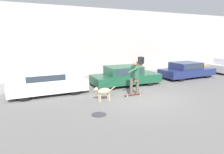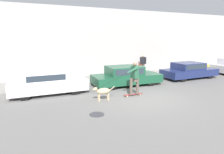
{
  "view_description": "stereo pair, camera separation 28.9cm",
  "coord_description": "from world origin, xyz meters",
  "px_view_note": "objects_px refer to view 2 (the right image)",
  "views": [
    {
      "loc": [
        -5.78,
        -8.18,
        3.07
      ],
      "look_at": [
        -1.11,
        1.35,
        0.95
      ],
      "focal_mm": 32.0,
      "sensor_mm": 36.0,
      "label": 1
    },
    {
      "loc": [
        -5.52,
        -8.3,
        3.07
      ],
      "look_at": [
        -1.11,
        1.35,
        0.95
      ],
      "focal_mm": 32.0,
      "sensor_mm": 36.0,
      "label": 2
    }
  ],
  "objects_px": {
    "skateboarder": "(134,77)",
    "pedestrian_with_bag": "(143,63)",
    "parked_car_0": "(48,83)",
    "dog": "(103,91)",
    "fire_hydrant": "(208,69)",
    "parked_car_1": "(126,76)",
    "parked_car_2": "(189,71)"
  },
  "relations": [
    {
      "from": "dog",
      "to": "pedestrian_with_bag",
      "type": "distance_m",
      "value": 7.75
    },
    {
      "from": "skateboarder",
      "to": "pedestrian_with_bag",
      "type": "bearing_deg",
      "value": -125.48
    },
    {
      "from": "parked_car_1",
      "to": "pedestrian_with_bag",
      "type": "relative_size",
      "value": 2.88
    },
    {
      "from": "parked_car_0",
      "to": "skateboarder",
      "type": "distance_m",
      "value": 4.72
    },
    {
      "from": "parked_car_0",
      "to": "parked_car_2",
      "type": "relative_size",
      "value": 0.95
    },
    {
      "from": "parked_car_0",
      "to": "skateboarder",
      "type": "bearing_deg",
      "value": -28.21
    },
    {
      "from": "pedestrian_with_bag",
      "to": "parked_car_1",
      "type": "bearing_deg",
      "value": -166.41
    },
    {
      "from": "parked_car_1",
      "to": "parked_car_2",
      "type": "distance_m",
      "value": 5.43
    },
    {
      "from": "parked_car_0",
      "to": "skateboarder",
      "type": "relative_size",
      "value": 1.51
    },
    {
      "from": "parked_car_0",
      "to": "dog",
      "type": "xyz_separation_m",
      "value": [
        2.27,
        -2.4,
        -0.13
      ]
    },
    {
      "from": "pedestrian_with_bag",
      "to": "parked_car_2",
      "type": "bearing_deg",
      "value": -79.41
    },
    {
      "from": "parked_car_1",
      "to": "pedestrian_with_bag",
      "type": "height_order",
      "value": "pedestrian_with_bag"
    },
    {
      "from": "skateboarder",
      "to": "fire_hydrant",
      "type": "xyz_separation_m",
      "value": [
        9.08,
        3.02,
        -0.6
      ]
    },
    {
      "from": "dog",
      "to": "pedestrian_with_bag",
      "type": "bearing_deg",
      "value": -133.38
    },
    {
      "from": "skateboarder",
      "to": "parked_car_2",
      "type": "bearing_deg",
      "value": -158.18
    },
    {
      "from": "parked_car_1",
      "to": "dog",
      "type": "height_order",
      "value": "parked_car_1"
    },
    {
      "from": "dog",
      "to": "skateboarder",
      "type": "bearing_deg",
      "value": -171.84
    },
    {
      "from": "pedestrian_with_bag",
      "to": "fire_hydrant",
      "type": "xyz_separation_m",
      "value": [
        5.22,
        -2.08,
        -0.55
      ]
    },
    {
      "from": "parked_car_0",
      "to": "skateboarder",
      "type": "height_order",
      "value": "skateboarder"
    },
    {
      "from": "parked_car_2",
      "to": "pedestrian_with_bag",
      "type": "height_order",
      "value": "pedestrian_with_bag"
    },
    {
      "from": "parked_car_0",
      "to": "parked_car_1",
      "type": "distance_m",
      "value": 4.86
    },
    {
      "from": "dog",
      "to": "fire_hydrant",
      "type": "bearing_deg",
      "value": -159.8
    },
    {
      "from": "dog",
      "to": "skateboarder",
      "type": "relative_size",
      "value": 0.41
    },
    {
      "from": "parked_car_0",
      "to": "fire_hydrant",
      "type": "relative_size",
      "value": 5.16
    },
    {
      "from": "parked_car_2",
      "to": "pedestrian_with_bag",
      "type": "distance_m",
      "value": 3.68
    },
    {
      "from": "parked_car_0",
      "to": "dog",
      "type": "relative_size",
      "value": 3.66
    },
    {
      "from": "parked_car_2",
      "to": "fire_hydrant",
      "type": "relative_size",
      "value": 5.45
    },
    {
      "from": "skateboarder",
      "to": "pedestrian_with_bag",
      "type": "distance_m",
      "value": 6.4
    },
    {
      "from": "dog",
      "to": "parked_car_2",
      "type": "bearing_deg",
      "value": -159.25
    },
    {
      "from": "skateboarder",
      "to": "fire_hydrant",
      "type": "bearing_deg",
      "value": -159.94
    },
    {
      "from": "skateboarder",
      "to": "pedestrian_with_bag",
      "type": "xyz_separation_m",
      "value": [
        3.86,
        5.1,
        -0.05
      ]
    },
    {
      "from": "parked_car_0",
      "to": "pedestrian_with_bag",
      "type": "height_order",
      "value": "pedestrian_with_bag"
    }
  ]
}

